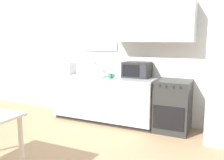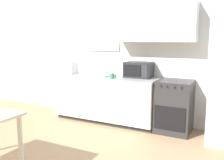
% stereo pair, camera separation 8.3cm
% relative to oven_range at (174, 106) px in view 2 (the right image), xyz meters
% --- Properties ---
extents(wall_back, '(12.00, 0.38, 2.70)m').
position_rel_oven_range_xyz_m(wall_back, '(-0.93, 0.30, 0.98)').
color(wall_back, silver).
rests_on(wall_back, ground_plane).
extents(kitchen_counter, '(2.04, 0.67, 0.90)m').
position_rel_oven_range_xyz_m(kitchen_counter, '(-1.31, -0.03, 0.00)').
color(kitchen_counter, '#333333').
rests_on(kitchen_counter, ground_plane).
extents(oven_range, '(0.59, 0.62, 0.90)m').
position_rel_oven_range_xyz_m(oven_range, '(0.00, 0.00, 0.00)').
color(oven_range, '#2D2D2D').
rests_on(oven_range, ground_plane).
extents(kitchen_sink, '(0.68, 0.39, 0.25)m').
position_rel_oven_range_xyz_m(kitchen_sink, '(-1.60, -0.02, 0.46)').
color(kitchen_sink, '#B7BABC').
rests_on(kitchen_sink, kitchen_counter).
extents(microwave, '(0.50, 0.35, 0.29)m').
position_rel_oven_range_xyz_m(microwave, '(-0.70, 0.10, 0.59)').
color(microwave, '#282828').
rests_on(microwave, kitchen_counter).
extents(coffee_mug, '(0.13, 0.09, 0.09)m').
position_rel_oven_range_xyz_m(coffee_mug, '(-1.09, -0.23, 0.49)').
color(coffee_mug, '#3F8C66').
rests_on(coffee_mug, kitchen_counter).
extents(grocery_bag_0, '(0.28, 0.24, 0.35)m').
position_rel_oven_range_xyz_m(grocery_bag_0, '(-2.11, -0.13, 0.60)').
color(grocery_bag_0, white).
rests_on(grocery_bag_0, kitchen_counter).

